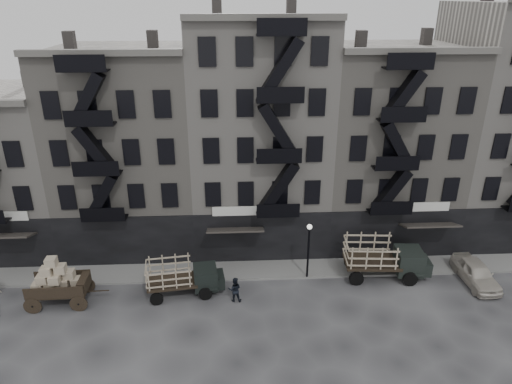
{
  "coord_description": "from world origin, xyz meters",
  "views": [
    {
      "loc": [
        -2.02,
        -24.36,
        18.4
      ],
      "look_at": [
        -0.54,
        4.0,
        6.13
      ],
      "focal_mm": 32.0,
      "sensor_mm": 36.0,
      "label": 1
    }
  ],
  "objects_px": {
    "stake_truck_east": "(384,256)",
    "pedestrian_mid": "(235,290)",
    "car_east": "(476,273)",
    "wagon": "(55,278)",
    "stake_truck_west": "(183,275)"
  },
  "relations": [
    {
      "from": "stake_truck_east",
      "to": "pedestrian_mid",
      "type": "xyz_separation_m",
      "value": [
        -10.49,
        -2.31,
        -0.81
      ]
    },
    {
      "from": "stake_truck_east",
      "to": "pedestrian_mid",
      "type": "distance_m",
      "value": 10.77
    },
    {
      "from": "pedestrian_mid",
      "to": "car_east",
      "type": "bearing_deg",
      "value": -174.06
    },
    {
      "from": "stake_truck_east",
      "to": "car_east",
      "type": "bearing_deg",
      "value": -5.75
    },
    {
      "from": "wagon",
      "to": "stake_truck_west",
      "type": "height_order",
      "value": "wagon"
    },
    {
      "from": "stake_truck_west",
      "to": "pedestrian_mid",
      "type": "relative_size",
      "value": 3.0
    },
    {
      "from": "wagon",
      "to": "car_east",
      "type": "height_order",
      "value": "wagon"
    },
    {
      "from": "car_east",
      "to": "pedestrian_mid",
      "type": "distance_m",
      "value": 16.73
    },
    {
      "from": "stake_truck_east",
      "to": "car_east",
      "type": "xyz_separation_m",
      "value": [
        6.19,
        -1.08,
        -0.91
      ]
    },
    {
      "from": "wagon",
      "to": "pedestrian_mid",
      "type": "height_order",
      "value": "wagon"
    },
    {
      "from": "wagon",
      "to": "stake_truck_east",
      "type": "height_order",
      "value": "wagon"
    },
    {
      "from": "stake_truck_west",
      "to": "wagon",
      "type": "bearing_deg",
      "value": 177.13
    },
    {
      "from": "stake_truck_east",
      "to": "pedestrian_mid",
      "type": "bearing_deg",
      "value": -163.45
    },
    {
      "from": "stake_truck_east",
      "to": "wagon",
      "type": "bearing_deg",
      "value": -170.89
    },
    {
      "from": "car_east",
      "to": "pedestrian_mid",
      "type": "xyz_separation_m",
      "value": [
        -16.68,
        -1.23,
        0.09
      ]
    }
  ]
}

